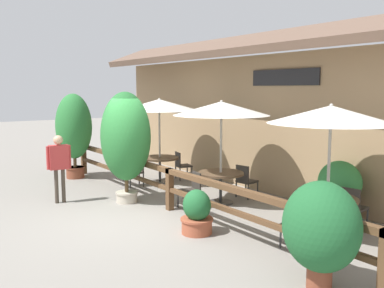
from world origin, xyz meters
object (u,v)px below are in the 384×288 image
object	(u,v)px
chair_near_wallside	(182,164)
chair_near_streetside	(137,170)
dining_table_near	(160,162)
dining_table_far	(327,205)
dining_table_middle	(221,178)
chair_far_streetside	(298,221)
potted_plant_corner_fern	(339,187)
patio_umbrella_middle	(221,109)
chair_middle_wallside	(245,180)
potted_plant_entrance_palm	(74,128)
potted_plant_broad_leaf	(321,228)
patio_umbrella_near	(159,105)
chair_far_wallside	(353,206)
patio_umbrella_far	(331,115)
potted_plant_tall_tropical	(197,213)
potted_plant_small_flowering	(126,138)
chair_middle_streetside	(192,188)
pedestrian	(59,160)

from	to	relation	value
chair_near_wallside	chair_near_streetside	bearing A→B (deg)	104.54
dining_table_near	dining_table_far	xyz separation A→B (m)	(5.78, 0.06, 0.00)
chair_near_streetside	dining_table_middle	distance (m)	2.87
chair_near_wallside	chair_far_streetside	distance (m)	5.99
potted_plant_corner_fern	patio_umbrella_middle	bearing A→B (deg)	-154.19
dining_table_far	potted_plant_corner_fern	bearing A→B (deg)	115.77
dining_table_near	chair_middle_wallside	xyz separation A→B (m)	(2.76, 0.83, -0.14)
potted_plant_entrance_palm	potted_plant_broad_leaf	size ratio (longest dim) A/B	1.72
chair_middle_wallside	potted_plant_broad_leaf	world-z (taller)	potted_plant_broad_leaf
chair_near_wallside	chair_far_streetside	xyz separation A→B (m)	(5.80, -1.51, 0.00)
patio_umbrella_near	potted_plant_entrance_palm	world-z (taller)	potted_plant_entrance_palm
dining_table_near	chair_far_streetside	distance (m)	5.84
patio_umbrella_near	chair_far_wallside	distance (m)	6.12
patio_umbrella_far	potted_plant_entrance_palm	size ratio (longest dim) A/B	0.95
patio_umbrella_far	potted_plant_tall_tropical	world-z (taller)	patio_umbrella_far
potted_plant_small_flowering	potted_plant_corner_fern	distance (m)	4.93
patio_umbrella_far	potted_plant_broad_leaf	world-z (taller)	patio_umbrella_far
dining_table_far	potted_plant_small_flowering	xyz separation A→B (m)	(-4.37, -1.86, 0.96)
patio_umbrella_near	dining_table_far	xyz separation A→B (m)	(5.78, 0.06, -1.66)
potted_plant_entrance_palm	potted_plant_tall_tropical	xyz separation A→B (m)	(6.29, 0.03, -1.14)
chair_far_wallside	potted_plant_small_flowering	xyz separation A→B (m)	(-4.36, -2.66, 1.10)
dining_table_far	chair_far_streetside	xyz separation A→B (m)	(0.01, -0.80, -0.14)
chair_middle_wallside	potted_plant_entrance_palm	world-z (taller)	potted_plant_entrance_palm
potted_plant_small_flowering	potted_plant_broad_leaf	world-z (taller)	potted_plant_small_flowering
potted_plant_entrance_palm	patio_umbrella_far	bearing A→B (deg)	13.21
dining_table_near	dining_table_middle	bearing A→B (deg)	-0.00
chair_far_streetside	chair_far_wallside	size ratio (longest dim) A/B	1.00
chair_far_streetside	potted_plant_entrance_palm	bearing A→B (deg)	173.83
patio_umbrella_near	dining_table_middle	distance (m)	3.25
potted_plant_tall_tropical	chair_middle_wallside	bearing A→B (deg)	119.48
chair_middle_streetside	patio_umbrella_far	world-z (taller)	patio_umbrella_far
dining_table_near	potted_plant_entrance_palm	bearing A→B (deg)	-139.31
patio_umbrella_far	potted_plant_small_flowering	bearing A→B (deg)	-156.90
patio_umbrella_middle	pedestrian	size ratio (longest dim) A/B	1.51
chair_far_wallside	potted_plant_small_flowering	size ratio (longest dim) A/B	0.31
dining_table_far	pedestrian	world-z (taller)	pedestrian
chair_far_wallside	patio_umbrella_near	bearing A→B (deg)	0.05
pedestrian	dining_table_far	bearing A→B (deg)	127.76
dining_table_near	patio_umbrella_middle	size ratio (longest dim) A/B	0.45
patio_umbrella_middle	patio_umbrella_far	xyz separation A→B (m)	(2.99, 0.06, 0.00)
chair_near_wallside	pedestrian	distance (m)	3.98
chair_middle_wallside	patio_umbrella_far	xyz separation A→B (m)	(3.02, -0.77, 1.80)
chair_near_streetside	chair_middle_streetside	distance (m)	2.72
chair_far_streetside	dining_table_far	bearing A→B (deg)	77.13
chair_near_wallside	dining_table_far	bearing A→B (deg)	-173.61
dining_table_far	chair_far_streetside	bearing A→B (deg)	-89.16
chair_near_streetside	patio_umbrella_middle	world-z (taller)	patio_umbrella_middle
potted_plant_entrance_palm	chair_near_wallside	bearing A→B (deg)	50.97
chair_middle_wallside	potted_plant_broad_leaf	xyz separation A→B (m)	(4.26, -2.56, 0.40)
potted_plant_broad_leaf	potted_plant_corner_fern	world-z (taller)	potted_plant_broad_leaf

